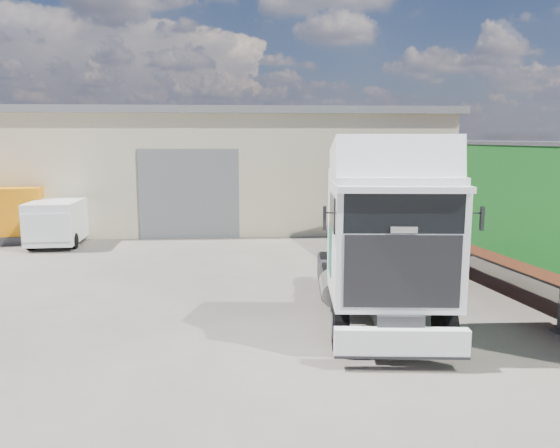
{
  "coord_description": "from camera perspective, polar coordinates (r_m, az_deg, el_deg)",
  "views": [
    {
      "loc": [
        0.14,
        -12.03,
        4.06
      ],
      "look_at": [
        1.18,
        3.0,
        1.66
      ],
      "focal_mm": 35.0,
      "sensor_mm": 36.0,
      "label": 1
    }
  ],
  "objects": [
    {
      "name": "ground",
      "position": [
        12.7,
        -4.44,
        -9.62
      ],
      "size": [
        120.0,
        120.0,
        0.0
      ],
      "primitive_type": "plane",
      "color": "#2A2722",
      "rests_on": "ground"
    },
    {
      "name": "warehouse",
      "position": [
        28.72,
        -16.37,
        5.9
      ],
      "size": [
        30.6,
        12.6,
        5.42
      ],
      "color": "#BBB190",
      "rests_on": "ground"
    },
    {
      "name": "tractor_unit",
      "position": [
        11.53,
        10.86,
        -2.76
      ],
      "size": [
        2.87,
        6.37,
        4.12
      ],
      "rotation": [
        0.0,
        0.0,
        -0.09
      ],
      "color": "black",
      "rests_on": "ground"
    },
    {
      "name": "box_trailer",
      "position": [
        16.16,
        21.58,
        2.57
      ],
      "size": [
        4.28,
        12.15,
        3.96
      ],
      "rotation": [
        0.0,
        0.0,
        0.15
      ],
      "color": "#2D2D30",
      "rests_on": "ground"
    },
    {
      "name": "panel_van",
      "position": [
        22.71,
        -21.91,
        0.36
      ],
      "size": [
        1.88,
        4.26,
        1.71
      ],
      "rotation": [
        0.0,
        0.0,
        0.04
      ],
      "color": "black",
      "rests_on": "ground"
    },
    {
      "name": "orange_skip",
      "position": [
        23.98,
        -27.06,
        0.58
      ],
      "size": [
        3.76,
        2.71,
        2.15
      ],
      "rotation": [
        0.0,
        0.0,
        0.17
      ],
      "color": "#2D2D30",
      "rests_on": "ground"
    }
  ]
}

